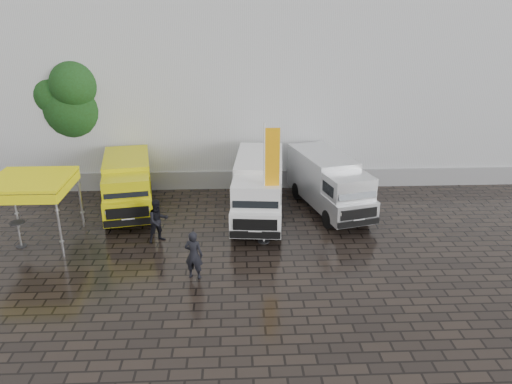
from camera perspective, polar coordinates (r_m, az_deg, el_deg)
ground at (r=20.51m, az=2.85°, el=-7.26°), size 120.00×120.00×0.00m
exhibition_hall at (r=34.40m, az=3.94°, el=14.74°), size 44.00×16.00×12.00m
hall_plinth at (r=27.78m, az=5.47°, el=1.53°), size 44.00×0.15×1.00m
van_yellow at (r=24.95m, az=-14.41°, el=0.60°), size 3.11×5.89×2.59m
van_white at (r=23.43m, az=0.29°, el=0.24°), size 2.76×6.66×2.81m
van_silver at (r=24.62m, az=8.35°, el=0.86°), size 3.53×6.44×2.65m
canopy_tent at (r=22.57m, az=-24.44°, el=0.97°), size 3.14×3.14×2.89m
flagpole at (r=20.47m, az=1.45°, el=1.66°), size 0.88×0.50×5.22m
tree at (r=29.29m, az=-19.81°, el=9.83°), size 4.04×4.11×7.25m
cocktail_table at (r=23.19m, az=-25.43°, el=-4.40°), size 0.60×0.60×1.12m
wheelie_bin at (r=27.81m, az=10.80°, el=1.24°), size 0.66×0.66×0.97m
person_front at (r=18.66m, az=-7.13°, el=-7.15°), size 0.79×0.62×1.90m
person_tent at (r=21.66m, az=-11.12°, el=-3.24°), size 1.17×1.10×1.91m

